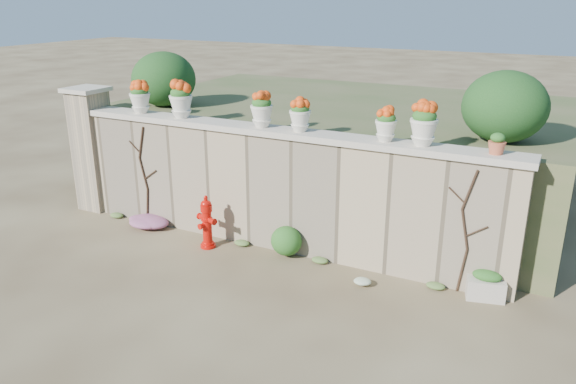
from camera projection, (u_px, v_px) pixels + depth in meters
The scene contains 21 objects.
ground at pixel (218, 289), 8.41m from camera, with size 80.00×80.00×0.00m, color #4D3C26.
stone_wall at pixel (274, 191), 9.59m from camera, with size 8.00×0.40×2.00m, color tan.
wall_cap at pixel (274, 131), 9.24m from camera, with size 8.10×0.52×0.10m, color beige.
gate_pillar at pixel (93, 148), 11.28m from camera, with size 0.72×0.72×2.48m.
raised_fill at pixel (344, 148), 12.28m from camera, with size 9.00×6.00×2.00m, color #384C23.
back_shrub_left at pixel (164, 79), 11.46m from camera, with size 1.30×1.30×1.10m, color #143814.
back_shrub_right at pixel (505, 107), 8.63m from camera, with size 1.30×1.30×1.10m, color #143814.
vine_left at pixel (144, 174), 10.55m from camera, with size 0.60×0.04×1.91m.
vine_right at pixel (466, 230), 8.03m from camera, with size 0.60×0.04×1.91m.
fire_hydrant at pixel (207, 222), 9.68m from camera, with size 0.41×0.29×0.95m.
planter_box at pixel (486, 285), 8.11m from camera, with size 0.59×0.43×0.44m.
green_shrub at pixel (280, 239), 9.37m from camera, with size 0.69×0.62×0.65m, color #1E5119.
magenta_clump at pixel (145, 220), 10.65m from camera, with size 0.98×0.66×0.26m, color #CB28AC.
white_flowers at pixel (366, 280), 8.49m from camera, with size 0.49×0.39×0.18m, color white.
urn_pot_0 at pixel (140, 97), 10.33m from camera, with size 0.38×0.38×0.59m.
urn_pot_1 at pixel (181, 100), 9.92m from camera, with size 0.41×0.41×0.64m.
urn_pot_2 at pixel (262, 110), 9.23m from camera, with size 0.37×0.37×0.58m.
urn_pot_3 at pixel (300, 115), 8.94m from camera, with size 0.35×0.35×0.55m.
urn_pot_4 at pixel (386, 125), 8.33m from camera, with size 0.33×0.33×0.51m.
urn_pot_5 at pixel (424, 124), 8.07m from camera, with size 0.40×0.40×0.63m.
terracotta_pot at pixel (497, 145), 7.70m from camera, with size 0.24×0.24×0.29m.
Camera 1 is at (4.31, -6.16, 4.17)m, focal length 35.00 mm.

